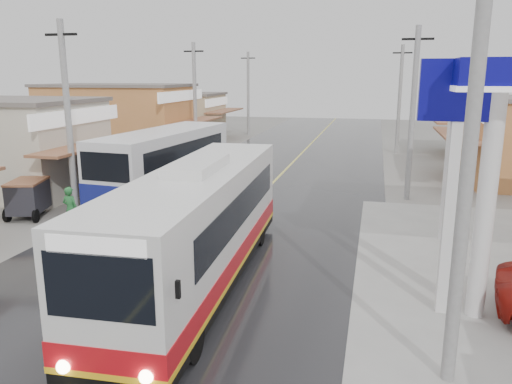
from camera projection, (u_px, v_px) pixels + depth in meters
ground at (123, 337)px, 11.39m from camera, size 120.00×120.00×0.00m
road at (265, 191)px, 25.59m from camera, size 12.00×90.00×0.02m
centre_line at (265, 191)px, 25.59m from camera, size 0.15×90.00×0.01m
shopfronts_left at (74, 170)px, 31.38m from camera, size 11.00×44.00×5.20m
utility_poles_left at (148, 181)px, 28.12m from camera, size 1.60×50.00×8.00m
utility_poles_right at (406, 199)px, 24.00m from camera, size 1.60×36.00×8.00m
coach_bus at (200, 225)px, 14.04m from camera, size 2.98×11.46×3.55m
second_bus at (165, 161)px, 24.32m from camera, size 3.52×9.85×3.20m
cyclist at (75, 223)px, 17.88m from camera, size 0.81×1.93×2.03m
tricycle_near at (120, 173)px, 25.38m from camera, size 1.80×2.25×1.70m
tricycle_far at (28, 196)px, 20.77m from camera, size 1.87×2.19×1.58m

